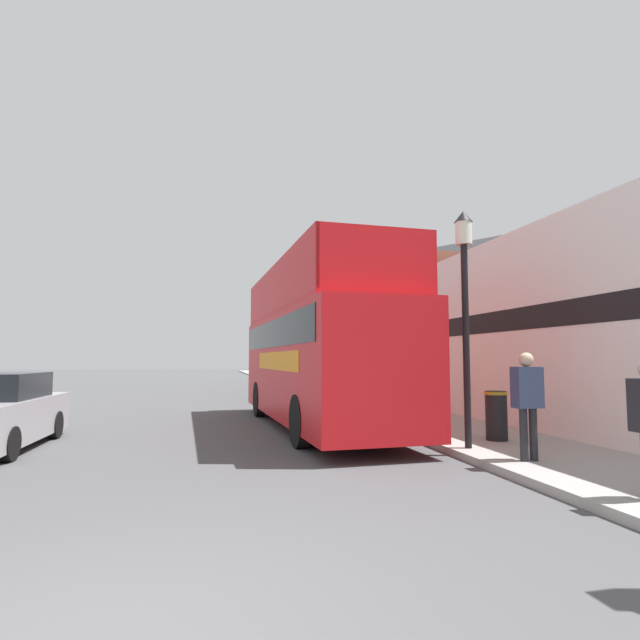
{
  "coord_description": "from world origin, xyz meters",
  "views": [
    {
      "loc": [
        0.64,
        -3.49,
        1.82
      ],
      "look_at": [
        3.58,
        9.64,
        2.88
      ],
      "focal_mm": 28.0,
      "sensor_mm": 36.0,
      "label": 1
    }
  ],
  "objects": [
    {
      "name": "litter_bin",
      "position": [
        6.52,
        5.95,
        0.68
      ],
      "size": [
        0.48,
        0.48,
        1.01
      ],
      "color": "black",
      "rests_on": "sidewalk"
    },
    {
      "name": "lamp_post_nearest",
      "position": [
        5.48,
        5.26,
        3.31
      ],
      "size": [
        0.35,
        0.35,
        4.58
      ],
      "color": "black",
      "rests_on": "sidewalk"
    },
    {
      "name": "tour_bus",
      "position": [
        3.47,
        9.74,
        1.93
      ],
      "size": [
        2.84,
        9.86,
        4.29
      ],
      "rotation": [
        0.0,
        0.0,
        0.05
      ],
      "color": "red",
      "rests_on": "ground_plane"
    },
    {
      "name": "brick_terrace_rear",
      "position": [
        11.03,
        24.2,
        3.98
      ],
      "size": [
        6.0,
        22.69,
        7.96
      ],
      "color": "#935642",
      "rests_on": "ground_plane"
    },
    {
      "name": "lamp_post_second",
      "position": [
        5.81,
        14.76,
        3.46
      ],
      "size": [
        0.35,
        0.35,
        4.83
      ],
      "color": "black",
      "rests_on": "sidewalk"
    },
    {
      "name": "parked_car_ahead_of_bus",
      "position": [
        3.98,
        18.43,
        0.73
      ],
      "size": [
        1.88,
        3.98,
        1.58
      ],
      "rotation": [
        0.0,
        0.0,
        0.01
      ],
      "color": "navy",
      "rests_on": "ground_plane"
    },
    {
      "name": "pedestrian_second",
      "position": [
        5.85,
        3.94,
        1.22
      ],
      "size": [
        0.47,
        0.26,
        1.79
      ],
      "color": "#232328",
      "rests_on": "sidewalk"
    },
    {
      "name": "ground_plane",
      "position": [
        0.0,
        21.0,
        0.0
      ],
      "size": [
        144.0,
        144.0,
        0.0
      ],
      "primitive_type": "plane",
      "color": "#4C4C4F"
    },
    {
      "name": "sidewalk",
      "position": [
        6.57,
        18.0,
        0.07
      ],
      "size": [
        2.91,
        108.0,
        0.14
      ],
      "color": "#999993",
      "rests_on": "ground_plane"
    }
  ]
}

